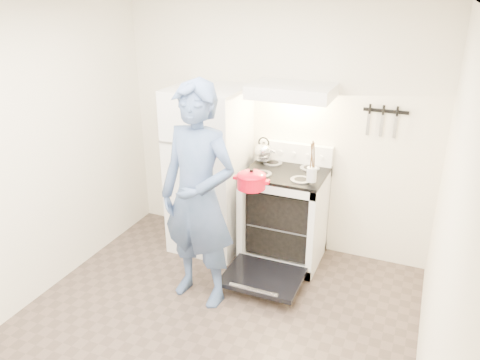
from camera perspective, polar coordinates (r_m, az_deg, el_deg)
name	(u,v)px	position (r m, az deg, el deg)	size (l,w,h in m)	color
floor	(197,344)	(3.90, -5.29, -19.25)	(3.60, 3.60, 0.00)	brown
back_wall	(275,130)	(4.76, 4.30, 6.13)	(3.20, 0.02, 2.50)	silver
refrigerator	(209,170)	(4.79, -3.78, 1.20)	(0.70, 0.70, 1.70)	white
stove_body	(284,217)	(4.70, 5.41, -4.53)	(0.76, 0.65, 0.92)	white
cooktop	(286,173)	(4.50, 5.63, 0.86)	(0.76, 0.65, 0.03)	black
backsplash	(295,153)	(4.72, 6.72, 3.34)	(0.76, 0.07, 0.20)	white
oven_door	(263,277)	(4.38, 2.83, -11.74)	(0.70, 0.54, 0.04)	black
oven_rack	(284,219)	(4.71, 5.40, -4.74)	(0.60, 0.52, 0.01)	slate
range_hood	(292,91)	(4.35, 6.32, 10.73)	(0.76, 0.50, 0.12)	white
knife_strip	(386,111)	(4.46, 17.36, 8.04)	(0.40, 0.02, 0.03)	black
pizza_stone	(285,215)	(4.75, 5.48, -4.28)	(0.35, 0.35, 0.02)	#987754
tea_kettle	(264,150)	(4.68, 2.90, 3.70)	(0.21, 0.18, 0.26)	#B6B6BB
utensil_jar	(312,174)	(4.20, 8.73, 0.68)	(0.09, 0.09, 0.13)	silver
person	(198,197)	(3.89, -5.11, -2.13)	(0.71, 0.47, 1.95)	navy
dutch_oven	(251,182)	(3.93, 1.40, -0.21)	(0.32, 0.25, 0.21)	red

